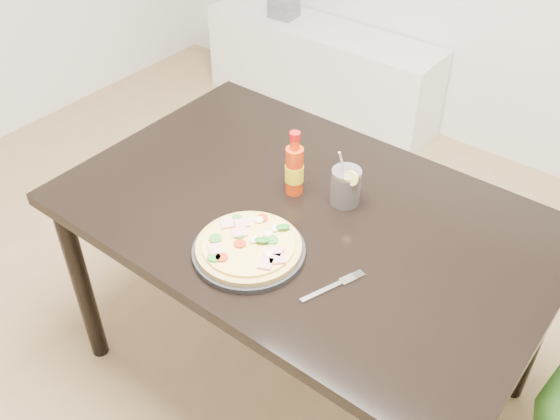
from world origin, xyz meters
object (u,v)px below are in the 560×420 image
Objects in this scene: plate at (249,251)px; fork at (335,285)px; hot_sauce_bottle at (294,169)px; pizza at (249,245)px; media_console at (320,69)px; dining_table at (305,232)px; cola_cup at (346,187)px.

plate is 0.25m from fork.
hot_sauce_bottle is at bearing 103.24° from plate.
pizza reaches higher than media_console.
cola_cup is (0.06, 0.10, 0.14)m from dining_table.
hot_sauce_bottle reaches higher than plate.
pizza is at bearing 109.16° from plate.
cola_cup is 0.35m from fork.
plate is at bearing -70.84° from pizza.
hot_sauce_bottle is 0.16m from cola_cup.
plate is at bearing -102.89° from cola_cup.
plate is 0.35m from cola_cup.
pizza is (-0.00, 0.00, 0.02)m from plate.
cola_cup is (0.08, 0.34, 0.05)m from plate.
fork is (0.25, 0.04, -0.01)m from plate.
pizza is 1.53× the size of fork.
plate is at bearing -60.48° from media_console.
fork is at bearing -38.09° from hot_sauce_bottle.
pizza is (-0.01, -0.23, 0.11)m from dining_table.
cola_cup is at bearing 58.03° from dining_table.
hot_sauce_bottle reaches higher than media_console.
cola_cup is 0.12× the size of media_console.
fork reaches higher than dining_table.
dining_table is at bearing 86.61° from pizza.
pizza is 2.15m from media_console.
pizza is 0.20× the size of media_console.
cola_cup reaches higher than pizza.
pizza is 0.25m from fork.
pizza is 1.60× the size of cola_cup.
fork is 0.13× the size of media_console.
dining_table is 7.68× the size of fork.
cola_cup is at bearing -53.17° from media_console.
plate is 0.02m from pizza.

